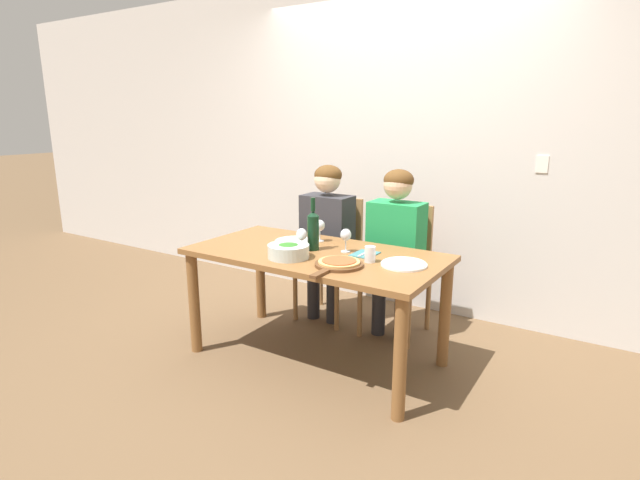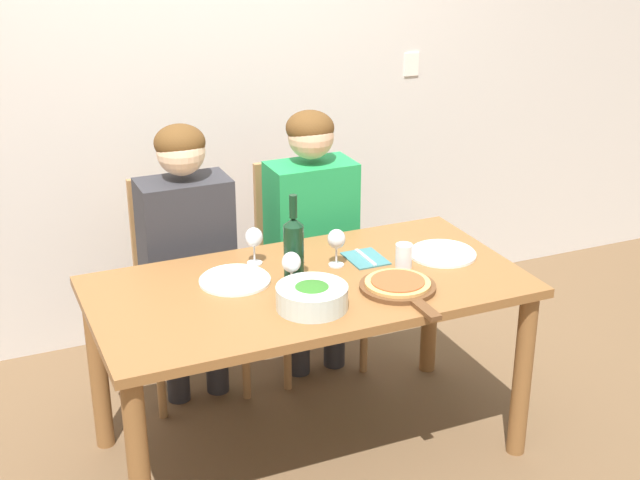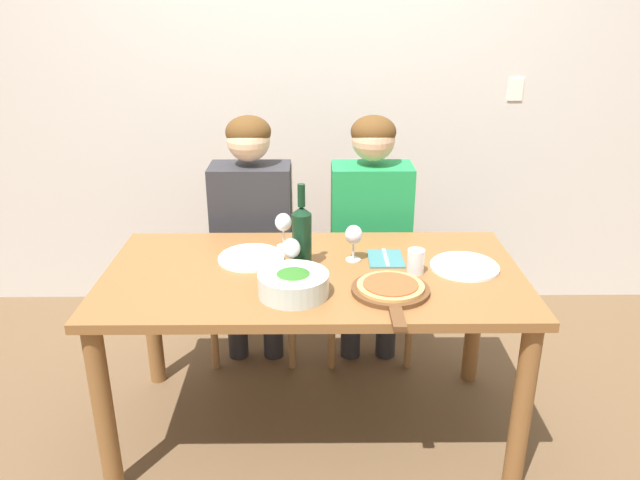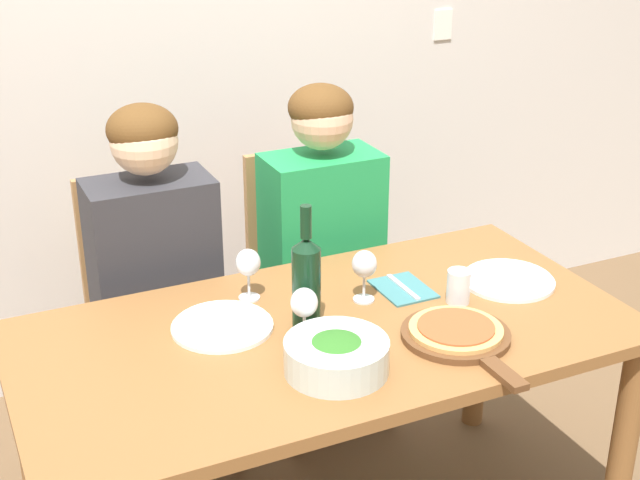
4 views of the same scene
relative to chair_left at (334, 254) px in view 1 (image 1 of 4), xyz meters
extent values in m
plane|color=brown|center=(0.30, -0.72, -0.51)|extent=(40.00, 40.00, 0.00)
cube|color=silver|center=(0.30, 0.53, 0.84)|extent=(10.00, 0.05, 2.70)
cube|color=white|center=(1.40, 0.51, 0.74)|extent=(0.08, 0.01, 0.12)
cube|color=brown|center=(0.30, -0.72, 0.21)|extent=(1.62, 0.83, 0.04)
cylinder|color=brown|center=(-0.45, -1.08, -0.16)|extent=(0.07, 0.07, 0.70)
cylinder|color=brown|center=(1.05, -1.08, -0.16)|extent=(0.07, 0.07, 0.70)
cylinder|color=brown|center=(-0.45, -0.37, -0.16)|extent=(0.07, 0.07, 0.70)
cylinder|color=brown|center=(1.05, -0.37, -0.16)|extent=(0.07, 0.07, 0.70)
cube|color=#9E7042|center=(0.00, -0.08, -0.07)|extent=(0.42, 0.42, 0.04)
cube|color=#9E7042|center=(0.00, 0.12, 0.19)|extent=(0.38, 0.03, 0.50)
cylinder|color=#9E7042|center=(-0.19, -0.27, -0.30)|extent=(0.04, 0.04, 0.42)
cylinder|color=#9E7042|center=(0.19, -0.27, -0.30)|extent=(0.04, 0.04, 0.42)
cylinder|color=#9E7042|center=(-0.19, 0.11, -0.30)|extent=(0.04, 0.04, 0.42)
cylinder|color=#9E7042|center=(0.19, 0.11, -0.30)|extent=(0.04, 0.04, 0.42)
cube|color=#9E7042|center=(0.57, -0.08, -0.07)|extent=(0.42, 0.42, 0.04)
cube|color=#9E7042|center=(0.57, 0.12, 0.19)|extent=(0.38, 0.03, 0.50)
cylinder|color=#9E7042|center=(0.38, -0.27, -0.30)|extent=(0.04, 0.04, 0.42)
cylinder|color=#9E7042|center=(0.76, -0.27, -0.30)|extent=(0.04, 0.04, 0.42)
cylinder|color=#9E7042|center=(0.38, 0.11, -0.30)|extent=(0.04, 0.04, 0.42)
cylinder|color=#9E7042|center=(0.76, 0.11, -0.30)|extent=(0.04, 0.04, 0.42)
cylinder|color=#28282D|center=(-0.09, -0.16, -0.28)|extent=(0.10, 0.10, 0.45)
cylinder|color=#28282D|center=(0.09, -0.16, -0.28)|extent=(0.10, 0.10, 0.45)
cube|color=#2D2D33|center=(0.00, -0.10, 0.22)|extent=(0.38, 0.22, 0.54)
cylinder|color=#2D2D33|center=(-0.20, -0.34, 0.07)|extent=(0.07, 0.31, 0.14)
cylinder|color=#2D2D33|center=(0.20, -0.34, 0.07)|extent=(0.07, 0.31, 0.14)
sphere|color=beige|center=(0.00, -0.10, 0.61)|extent=(0.20, 0.20, 0.20)
ellipsoid|color=#563819|center=(0.00, -0.09, 0.64)|extent=(0.21, 0.21, 0.15)
cylinder|color=#28282D|center=(0.48, -0.16, -0.28)|extent=(0.10, 0.10, 0.45)
cylinder|color=#28282D|center=(0.66, -0.16, -0.28)|extent=(0.10, 0.10, 0.45)
cube|color=#1E8C47|center=(0.57, -0.10, 0.22)|extent=(0.38, 0.22, 0.54)
cylinder|color=#1E8C47|center=(0.37, -0.34, 0.07)|extent=(0.07, 0.31, 0.14)
cylinder|color=#1E8C47|center=(0.77, -0.34, 0.07)|extent=(0.07, 0.31, 0.14)
sphere|color=#DBAD89|center=(0.57, -0.10, 0.61)|extent=(0.20, 0.20, 0.20)
ellipsoid|color=#563819|center=(0.57, -0.09, 0.64)|extent=(0.21, 0.21, 0.15)
cylinder|color=black|center=(0.25, -0.69, 0.34)|extent=(0.08, 0.08, 0.22)
cone|color=black|center=(0.25, -0.69, 0.47)|extent=(0.08, 0.08, 0.03)
cylinder|color=black|center=(0.25, -0.69, 0.53)|extent=(0.03, 0.03, 0.09)
cylinder|color=silver|center=(0.23, -0.92, 0.27)|extent=(0.26, 0.26, 0.08)
ellipsoid|color=#2D6B23|center=(0.23, -0.92, 0.28)|extent=(0.21, 0.21, 0.09)
cylinder|color=white|center=(0.05, -0.61, 0.24)|extent=(0.27, 0.27, 0.01)
torus|color=white|center=(0.05, -0.61, 0.24)|extent=(0.26, 0.26, 0.02)
cylinder|color=white|center=(0.89, -0.70, 0.24)|extent=(0.27, 0.27, 0.01)
torus|color=white|center=(0.89, -0.70, 0.24)|extent=(0.26, 0.26, 0.02)
cylinder|color=brown|center=(0.58, -0.91, 0.24)|extent=(0.28, 0.28, 0.02)
cube|color=brown|center=(0.58, -1.12, 0.24)|extent=(0.04, 0.14, 0.02)
cylinder|color=tan|center=(0.58, -0.91, 0.25)|extent=(0.24, 0.24, 0.01)
cylinder|color=#AD4C28|center=(0.58, -0.91, 0.26)|extent=(0.20, 0.20, 0.01)
cylinder|color=silver|center=(0.17, -0.48, 0.23)|extent=(0.06, 0.06, 0.01)
cylinder|color=silver|center=(0.17, -0.48, 0.27)|extent=(0.01, 0.01, 0.07)
ellipsoid|color=silver|center=(0.17, -0.48, 0.34)|extent=(0.07, 0.07, 0.08)
ellipsoid|color=maroon|center=(0.17, -0.48, 0.33)|extent=(0.06, 0.06, 0.03)
cylinder|color=silver|center=(0.46, -0.62, 0.23)|extent=(0.06, 0.06, 0.01)
cylinder|color=silver|center=(0.46, -0.62, 0.27)|extent=(0.01, 0.01, 0.07)
ellipsoid|color=silver|center=(0.46, -0.62, 0.34)|extent=(0.07, 0.07, 0.08)
ellipsoid|color=maroon|center=(0.46, -0.62, 0.33)|extent=(0.06, 0.06, 0.03)
cylinder|color=silver|center=(0.21, -0.76, 0.23)|extent=(0.06, 0.06, 0.01)
cylinder|color=silver|center=(0.21, -0.76, 0.27)|extent=(0.01, 0.01, 0.07)
ellipsoid|color=silver|center=(0.21, -0.76, 0.34)|extent=(0.07, 0.07, 0.08)
ellipsoid|color=maroon|center=(0.21, -0.76, 0.33)|extent=(0.06, 0.06, 0.03)
cylinder|color=silver|center=(0.69, -0.74, 0.28)|extent=(0.07, 0.07, 0.10)
cube|color=#387075|center=(0.59, -0.61, 0.23)|extent=(0.14, 0.18, 0.01)
cube|color=silver|center=(0.59, -0.61, 0.24)|extent=(0.01, 0.17, 0.01)
camera|label=1|loc=(1.96, -3.30, 1.08)|focal=28.00mm
camera|label=2|loc=(-0.87, -3.51, 1.64)|focal=50.00mm
camera|label=3|loc=(0.30, -2.92, 1.25)|focal=35.00mm
camera|label=4|loc=(-0.59, -2.58, 1.38)|focal=50.00mm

